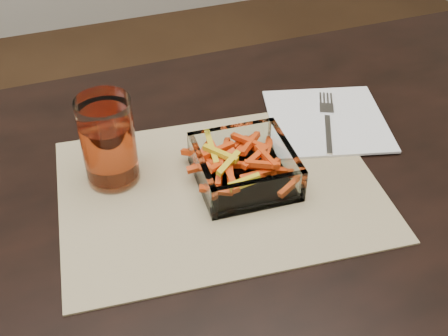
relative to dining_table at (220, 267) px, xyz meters
The scene contains 6 objects.
dining_table is the anchor object (origin of this frame).
placemat 0.11m from the dining_table, 69.98° to the left, with size 0.45×0.33×0.00m, color tan.
glass_bowl 0.15m from the dining_table, 47.68° to the left, with size 0.14×0.14×0.05m.
tumbler 0.24m from the dining_table, 129.28° to the left, with size 0.08×0.08×0.13m.
napkin 0.31m from the dining_table, 32.96° to the left, with size 0.19×0.19×0.00m, color white.
fork 0.31m from the dining_table, 32.71° to the left, with size 0.09×0.16×0.00m.
Camera 1 is at (-0.17, -0.50, 1.29)m, focal length 45.00 mm.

